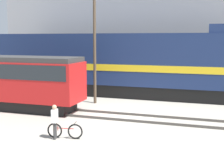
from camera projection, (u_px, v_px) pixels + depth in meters
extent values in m
plane|color=#9E998C|center=(127.00, 113.00, 19.31)|extent=(120.00, 120.00, 0.00)
cube|color=#47423D|center=(118.00, 119.00, 17.44)|extent=(60.00, 0.07, 0.14)
cube|color=#47423D|center=(125.00, 114.00, 18.79)|extent=(60.00, 0.07, 0.14)
cube|color=#47423D|center=(144.00, 98.00, 23.82)|extent=(60.00, 0.07, 0.14)
cube|color=#47423D|center=(148.00, 95.00, 25.17)|extent=(60.00, 0.07, 0.14)
cube|color=#99999E|center=(163.00, 16.00, 30.42)|extent=(31.62, 6.00, 13.42)
cube|color=black|center=(116.00, 89.00, 25.22)|extent=(18.47, 2.55, 1.00)
cube|color=navy|center=(116.00, 59.00, 24.86)|extent=(20.08, 3.00, 3.95)
cube|color=gold|center=(116.00, 66.00, 24.95)|extent=(19.68, 3.04, 0.50)
cube|color=black|center=(12.00, 103.00, 20.41)|extent=(8.44, 2.00, 0.70)
cube|color=red|center=(11.00, 80.00, 20.18)|extent=(9.59, 2.50, 2.43)
cube|color=#1E2328|center=(10.00, 69.00, 20.09)|extent=(9.21, 2.54, 0.90)
cube|color=#333333|center=(10.00, 59.00, 19.99)|extent=(9.40, 2.38, 0.30)
torus|color=black|center=(75.00, 131.00, 14.22)|extent=(0.71, 0.18, 0.71)
torus|color=black|center=(55.00, 130.00, 14.38)|extent=(0.71, 0.18, 0.71)
cylinder|color=#B21E1E|center=(65.00, 128.00, 14.28)|extent=(0.82, 0.17, 0.04)
cylinder|color=#B21E1E|center=(58.00, 127.00, 14.33)|extent=(0.03, 0.03, 0.32)
cylinder|color=#262626|center=(75.00, 123.00, 14.17)|extent=(0.09, 0.44, 0.02)
cylinder|color=#333333|center=(56.00, 130.00, 14.30)|extent=(0.11, 0.11, 0.78)
cylinder|color=#333333|center=(54.00, 131.00, 14.14)|extent=(0.11, 0.11, 0.78)
cube|color=white|center=(55.00, 116.00, 14.12)|extent=(0.27, 0.39, 0.60)
sphere|color=tan|center=(54.00, 107.00, 14.06)|extent=(0.21, 0.21, 0.21)
cylinder|color=#4C3D2D|center=(95.00, 49.00, 21.69)|extent=(0.20, 0.20, 7.63)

